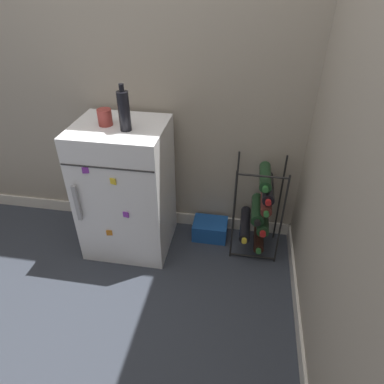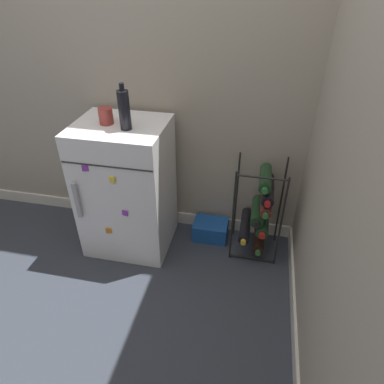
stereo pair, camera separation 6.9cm
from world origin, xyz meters
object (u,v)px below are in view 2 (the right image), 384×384
Objects in this scene: fridge_top_cup at (106,116)px; fridge_top_bottle at (124,110)px; mini_fridge at (127,188)px; soda_box at (211,229)px; wine_rack at (260,210)px.

fridge_top_bottle is (0.14, -0.05, 0.06)m from fridge_top_cup.
fridge_top_cup is 0.16m from fridge_top_bottle.
mini_fridge is at bearing 141.46° from fridge_top_bottle.
fridge_top_bottle reaches higher than fridge_top_cup.
fridge_top_bottle is at bearing -19.45° from fridge_top_cup.
soda_box is (0.53, 0.14, -0.37)m from mini_fridge.
wine_rack is at bearing -11.22° from soda_box.
mini_fridge is 0.66m from soda_box.
wine_rack reaches higher than soda_box.
wine_rack is (0.85, 0.08, -0.10)m from mini_fridge.
fridge_top_bottle is at bearing -170.44° from wine_rack.
wine_rack is 2.79× the size of soda_box.
wine_rack is at bearing 5.34° from mini_fridge.
mini_fridge is 0.86m from wine_rack.
soda_box is at bearing 13.85° from fridge_top_cup.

